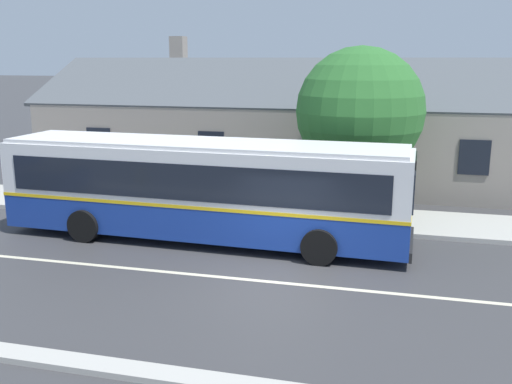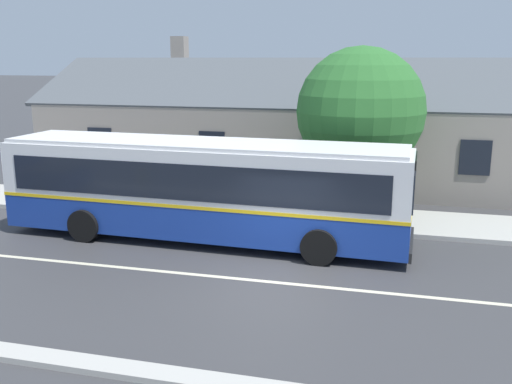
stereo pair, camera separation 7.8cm
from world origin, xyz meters
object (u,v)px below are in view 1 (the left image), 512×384
(bench_down_street, at_px, (180,196))
(street_tree_primary, at_px, (360,111))
(transit_bus, at_px, (203,187))
(bench_by_building, at_px, (60,192))

(bench_down_street, distance_m, street_tree_primary, 7.06)
(bench_down_street, xyz_separation_m, street_tree_primary, (6.19, 1.42, 3.07))
(transit_bus, height_order, bench_by_building, transit_bus)
(bench_by_building, distance_m, street_tree_primary, 11.37)
(bench_down_street, bearing_deg, bench_by_building, -174.26)
(transit_bus, bearing_deg, bench_by_building, 160.02)
(street_tree_primary, bearing_deg, transit_bus, -135.51)
(transit_bus, relative_size, street_tree_primary, 2.12)
(bench_down_street, bearing_deg, transit_bus, -56.24)
(transit_bus, distance_m, street_tree_primary, 6.37)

